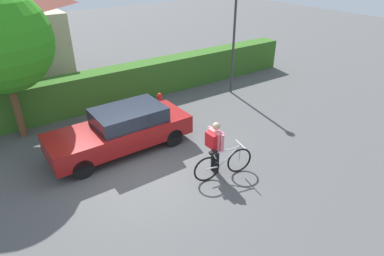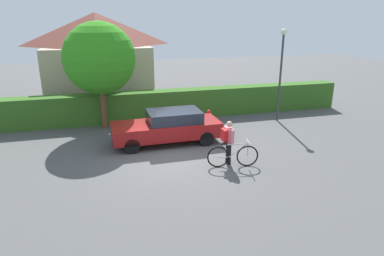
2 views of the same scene
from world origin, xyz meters
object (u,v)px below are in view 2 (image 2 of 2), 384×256
Objects in this scene: street_lamp at (281,63)px; fire_hydrant at (209,118)px; parked_car_near at (168,127)px; bicycle at (233,156)px; tree_kerbside at (99,58)px; person_rider at (228,138)px.

fire_hydrant is at bearing -179.21° from street_lamp.
parked_car_near is 3.35m from bicycle.
tree_kerbside is (-4.13, 5.61, 2.80)m from bicycle.
street_lamp is 5.46× the size of fire_hydrant.
parked_car_near is 0.91× the size of tree_kerbside.
person_rider is at bearing 103.46° from bicycle.
parked_car_near is at bearing 120.13° from bicycle.
fire_hydrant is (2.27, 1.68, -0.29)m from parked_car_near.
fire_hydrant is at bearing 81.00° from person_rider.
parked_car_near is at bearing -47.95° from tree_kerbside.
parked_car_near is 6.50m from street_lamp.
person_rider reaches higher than parked_car_near.
fire_hydrant is at bearing -12.52° from tree_kerbside.
bicycle is 6.70m from street_lamp.
bicycle is 1.13× the size of person_rider.
bicycle is 0.37× the size of tree_kerbside.
street_lamp is at bearing 47.56° from bicycle.
street_lamp is at bearing 16.35° from parked_car_near.
person_rider is 0.35× the size of street_lamp.
person_rider is (-0.08, 0.32, 0.53)m from bicycle.
parked_car_near is 0.99× the size of street_lamp.
tree_kerbside is at bearing 167.48° from fire_hydrant.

